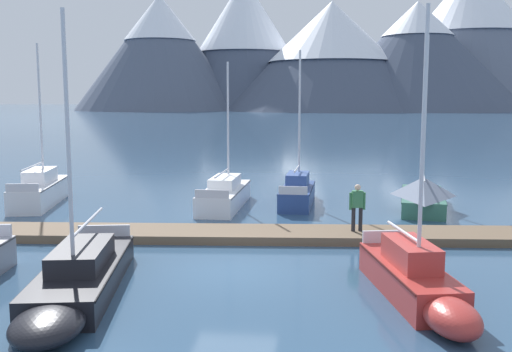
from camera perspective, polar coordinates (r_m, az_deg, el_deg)
name	(u,v)px	position (r m, az deg, el deg)	size (l,w,h in m)	color
ground_plane	(233,271)	(17.46, -2.25, -9.17)	(700.00, 700.00, 0.00)	#2D4C6B
mountain_west_summit	(160,51)	(228.08, -9.27, 11.94)	(64.27, 64.27, 42.75)	#4C566B
mountain_central_massif	(244,39)	(238.37, -1.16, 13.14)	(62.33, 62.33, 51.40)	#424C60
mountain_shoulder_ridge	(331,52)	(221.32, 7.34, 11.82)	(79.98, 79.98, 39.42)	#424C60
mountain_east_summit	(417,55)	(228.19, 15.33, 11.28)	(78.11, 78.11, 39.65)	#424C60
mountain_rear_spur	(470,34)	(262.44, 20.08, 12.82)	(90.63, 90.63, 57.79)	slate
dock	(250,234)	(21.25, -0.61, -5.68)	(24.71, 4.16, 0.30)	brown
sailboat_nearest_berth	(42,189)	(29.90, -20.04, -1.21)	(2.71, 6.66, 7.55)	silver
sailboat_mid_dock_port	(78,278)	(15.86, -16.87, -9.47)	(2.99, 7.73, 7.13)	black
sailboat_mid_dock_starboard	(226,193)	(27.53, -2.92, -1.69)	(1.74, 6.69, 6.68)	white
sailboat_far_berth	(298,191)	(28.09, 4.11, -1.48)	(1.61, 5.63, 7.23)	navy
sailboat_outer_slip	(416,280)	(15.32, 15.27, -9.70)	(2.40, 6.04, 7.21)	#B2332D
sailboat_end_of_dock	(423,193)	(27.75, 15.88, -1.60)	(2.64, 6.47, 7.81)	#336B56
person_on_dock	(357,205)	(21.19, 9.81, -2.76)	(0.58, 0.29, 1.69)	#232328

